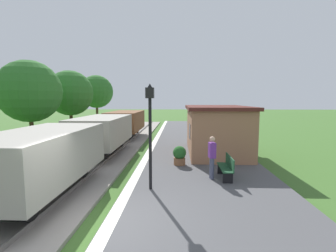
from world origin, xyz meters
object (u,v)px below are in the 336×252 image
at_px(lamp_post_near, 150,117).
at_px(tree_field_left, 70,93).
at_px(tree_trackside_far, 29,91).
at_px(potted_planter, 180,155).
at_px(bench_near_hut, 227,167).
at_px(tree_field_distant, 96,92).
at_px(freight_train, 102,133).
at_px(station_hut, 216,129).
at_px(person_waiting, 212,156).

distance_m(lamp_post_near, tree_field_left, 15.96).
bearing_deg(tree_trackside_far, potted_planter, -25.35).
bearing_deg(bench_near_hut, tree_field_left, 134.11).
bearing_deg(tree_field_left, tree_field_distant, 87.68).
height_order(freight_train, bench_near_hut, freight_train).
height_order(freight_train, tree_trackside_far, tree_trackside_far).
xyz_separation_m(station_hut, tree_trackside_far, (-12.48, 2.07, 2.31)).
distance_m(person_waiting, tree_field_left, 16.60).
bearing_deg(tree_trackside_far, person_waiting, -30.89).
xyz_separation_m(freight_train, bench_near_hut, (6.50, -4.69, -0.68)).
bearing_deg(potted_planter, bench_near_hut, -46.51).
height_order(freight_train, person_waiting, freight_train).
bearing_deg(station_hut, person_waiting, -100.56).
bearing_deg(tree_field_left, freight_train, -54.91).
bearing_deg(tree_field_distant, person_waiting, -59.71).
bearing_deg(potted_planter, tree_field_left, 134.24).
relative_size(bench_near_hut, tree_trackside_far, 0.25).
xyz_separation_m(station_hut, person_waiting, (-0.90, -4.85, -0.47)).
relative_size(station_hut, tree_field_left, 0.97).
bearing_deg(potted_planter, lamp_post_near, -107.65).
height_order(freight_train, tree_field_left, tree_field_left).
bearing_deg(tree_field_left, bench_near_hut, -45.89).
relative_size(potted_planter, lamp_post_near, 0.25).
distance_m(potted_planter, tree_field_distant, 19.30).
bearing_deg(lamp_post_near, potted_planter, 72.35).
xyz_separation_m(person_waiting, potted_planter, (-1.28, 2.05, -0.46)).
relative_size(freight_train, tree_trackside_far, 3.18).
xyz_separation_m(freight_train, tree_field_left, (-5.14, 7.32, 2.58)).
distance_m(potted_planter, tree_field_left, 14.37).
distance_m(station_hut, tree_field_distant, 18.13).
height_order(tree_trackside_far, tree_field_distant, tree_field_distant).
bearing_deg(tree_field_distant, potted_planter, -59.92).
bearing_deg(person_waiting, bench_near_hut, 179.32).
bearing_deg(tree_field_left, potted_planter, -45.76).
bearing_deg(lamp_post_near, tree_trackside_far, 138.58).
bearing_deg(person_waiting, lamp_post_near, 21.60).
height_order(potted_planter, lamp_post_near, lamp_post_near).
relative_size(freight_train, tree_field_left, 3.23).
height_order(person_waiting, tree_trackside_far, tree_trackside_far).
bearing_deg(station_hut, tree_field_distant, 130.66).
xyz_separation_m(bench_near_hut, person_waiting, (-0.61, -0.06, 0.46)).
bearing_deg(potted_planter, tree_trackside_far, 154.65).
distance_m(bench_near_hut, tree_field_left, 17.04).
xyz_separation_m(person_waiting, lamp_post_near, (-2.32, -1.24, 1.62)).
height_order(person_waiting, potted_planter, person_waiting).
xyz_separation_m(potted_planter, tree_field_left, (-9.76, 10.03, 3.26)).
relative_size(person_waiting, tree_field_distant, 0.28).
distance_m(freight_train, tree_field_left, 9.31).
bearing_deg(freight_train, tree_field_left, 125.09).
xyz_separation_m(station_hut, bench_near_hut, (-0.30, -4.79, -0.93)).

